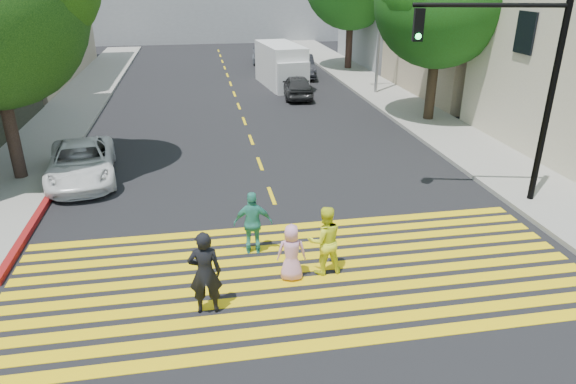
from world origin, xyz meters
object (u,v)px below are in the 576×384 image
object	(u,v)px
pedestrian_child	(292,252)
silver_car	(266,53)
dark_car_parked	(302,66)
pedestrian_man	(205,273)
traffic_signal	(514,72)
dark_car_near	(297,86)
pedestrian_woman	(325,240)
white_sedan	(81,162)
white_van	(282,67)
pedestrian_extra	(253,223)

from	to	relation	value
pedestrian_child	silver_car	xyz separation A→B (m)	(3.62, 30.80, 0.04)
dark_car_parked	silver_car	bearing A→B (deg)	109.13
pedestrian_man	traffic_signal	distance (m)	10.21
pedestrian_man	dark_car_near	world-z (taller)	pedestrian_man
pedestrian_woman	dark_car_near	xyz separation A→B (m)	(2.85, 18.11, -0.20)
dark_car_near	silver_car	bearing A→B (deg)	-86.60
white_sedan	pedestrian_woman	bearing A→B (deg)	-54.71
white_van	traffic_signal	distance (m)	18.89
white_van	traffic_signal	size ratio (longest dim) A/B	0.90
pedestrian_man	white_van	distance (m)	23.03
pedestrian_man	pedestrian_child	world-z (taller)	pedestrian_man
pedestrian_woman	dark_car_parked	bearing A→B (deg)	-103.69
pedestrian_child	white_sedan	size ratio (longest dim) A/B	0.30
pedestrian_man	dark_car_parked	bearing A→B (deg)	-102.97
pedestrian_extra	dark_car_near	size ratio (longest dim) A/B	0.44
dark_car_near	traffic_signal	distance (m)	15.80
white_sedan	white_van	world-z (taller)	white_van
pedestrian_man	pedestrian_extra	distance (m)	2.59
pedestrian_woman	white_sedan	world-z (taller)	pedestrian_woman
dark_car_parked	dark_car_near	bearing A→B (deg)	-98.37
pedestrian_child	dark_car_parked	world-z (taller)	dark_car_parked
pedestrian_extra	silver_car	world-z (taller)	pedestrian_extra
pedestrian_woman	white_van	bearing A→B (deg)	-100.23
dark_car_near	white_sedan	bearing A→B (deg)	52.20
pedestrian_extra	white_van	distance (m)	20.54
pedestrian_man	pedestrian_extra	world-z (taller)	pedestrian_man
pedestrian_woman	pedestrian_child	xyz separation A→B (m)	(-0.81, -0.14, -0.16)
white_sedan	dark_car_near	bearing A→B (deg)	41.06
silver_car	pedestrian_child	bearing A→B (deg)	91.65
traffic_signal	pedestrian_woman	bearing A→B (deg)	-140.22
pedestrian_man	dark_car_near	distance (m)	19.97
dark_car_near	traffic_signal	bearing A→B (deg)	105.35
white_sedan	white_van	bearing A→B (deg)	49.09
pedestrian_woman	dark_car_parked	distance (m)	24.57
pedestrian_extra	dark_car_near	distance (m)	17.44
white_sedan	dark_car_parked	distance (m)	20.32
pedestrian_child	traffic_signal	world-z (taller)	traffic_signal
pedestrian_woman	pedestrian_extra	xyz separation A→B (m)	(-1.53, 1.23, -0.02)
pedestrian_woman	pedestrian_extra	world-z (taller)	pedestrian_woman
dark_car_parked	white_van	distance (m)	3.40
pedestrian_woman	dark_car_near	distance (m)	18.33
dark_car_near	white_van	bearing A→B (deg)	-81.27
pedestrian_man	dark_car_parked	world-z (taller)	pedestrian_man
white_van	dark_car_near	bearing A→B (deg)	-91.32
pedestrian_man	pedestrian_woman	bearing A→B (deg)	-156.42
pedestrian_child	dark_car_near	size ratio (longest dim) A/B	0.36
pedestrian_woman	dark_car_near	bearing A→B (deg)	-102.40
white_sedan	silver_car	distance (m)	25.37
pedestrian_man	pedestrian_woman	size ratio (longest dim) A/B	1.10
pedestrian_woman	pedestrian_child	bearing A→B (deg)	6.43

